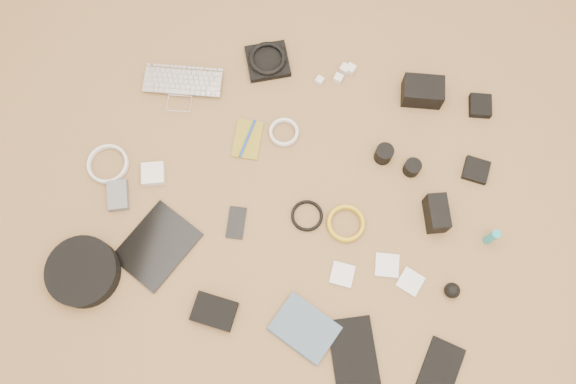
% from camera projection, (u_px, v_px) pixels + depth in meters
% --- Properties ---
extents(laptop, '(0.31, 0.24, 0.02)m').
position_uv_depth(laptop, '(182.00, 92.00, 2.01)').
color(laptop, silver).
rests_on(laptop, ground).
extents(headphone_pouch, '(0.19, 0.19, 0.03)m').
position_uv_depth(headphone_pouch, '(268.00, 61.00, 2.04)').
color(headphone_pouch, black).
rests_on(headphone_pouch, ground).
extents(headphones, '(0.17, 0.17, 0.02)m').
position_uv_depth(headphones, '(267.00, 58.00, 2.02)').
color(headphones, black).
rests_on(headphones, headphone_pouch).
extents(charger_a, '(0.03, 0.03, 0.02)m').
position_uv_depth(charger_a, '(320.00, 81.00, 2.02)').
color(charger_a, silver).
rests_on(charger_a, ground).
extents(charger_b, '(0.04, 0.04, 0.03)m').
position_uv_depth(charger_b, '(345.00, 69.00, 2.03)').
color(charger_b, silver).
rests_on(charger_b, ground).
extents(charger_c, '(0.04, 0.04, 0.03)m').
position_uv_depth(charger_c, '(351.00, 69.00, 2.03)').
color(charger_c, silver).
rests_on(charger_c, ground).
extents(charger_d, '(0.03, 0.03, 0.03)m').
position_uv_depth(charger_d, '(338.00, 79.00, 2.02)').
color(charger_d, silver).
rests_on(charger_d, ground).
extents(dslr_camera, '(0.15, 0.11, 0.08)m').
position_uv_depth(dslr_camera, '(423.00, 91.00, 1.97)').
color(dslr_camera, black).
rests_on(dslr_camera, ground).
extents(lens_pouch, '(0.09, 0.09, 0.03)m').
position_uv_depth(lens_pouch, '(480.00, 106.00, 1.98)').
color(lens_pouch, black).
rests_on(lens_pouch, ground).
extents(notebook_olive, '(0.10, 0.15, 0.01)m').
position_uv_depth(notebook_olive, '(247.00, 139.00, 1.96)').
color(notebook_olive, olive).
rests_on(notebook_olive, ground).
extents(pen_blue, '(0.03, 0.15, 0.01)m').
position_uv_depth(pen_blue, '(247.00, 138.00, 1.95)').
color(pen_blue, '#1538AB').
rests_on(pen_blue, notebook_olive).
extents(cable_white_a, '(0.12, 0.12, 0.01)m').
position_uv_depth(cable_white_a, '(284.00, 133.00, 1.96)').
color(cable_white_a, silver).
rests_on(cable_white_a, ground).
extents(lens_a, '(0.06, 0.06, 0.07)m').
position_uv_depth(lens_a, '(384.00, 154.00, 1.91)').
color(lens_a, black).
rests_on(lens_a, ground).
extents(lens_b, '(0.07, 0.07, 0.05)m').
position_uv_depth(lens_b, '(412.00, 168.00, 1.91)').
color(lens_b, black).
rests_on(lens_b, ground).
extents(card_reader, '(0.09, 0.09, 0.02)m').
position_uv_depth(card_reader, '(476.00, 170.00, 1.92)').
color(card_reader, black).
rests_on(card_reader, ground).
extents(power_brick, '(0.10, 0.10, 0.03)m').
position_uv_depth(power_brick, '(153.00, 174.00, 1.91)').
color(power_brick, silver).
rests_on(power_brick, ground).
extents(cable_white_b, '(0.16, 0.16, 0.01)m').
position_uv_depth(cable_white_b, '(108.00, 164.00, 1.93)').
color(cable_white_b, silver).
rests_on(cable_white_b, ground).
extents(cable_black, '(0.11, 0.11, 0.01)m').
position_uv_depth(cable_black, '(307.00, 216.00, 1.88)').
color(cable_black, black).
rests_on(cable_black, ground).
extents(cable_yellow, '(0.16, 0.16, 0.01)m').
position_uv_depth(cable_yellow, '(346.00, 224.00, 1.87)').
color(cable_yellow, gold).
rests_on(cable_yellow, ground).
extents(flash, '(0.10, 0.13, 0.09)m').
position_uv_depth(flash, '(437.00, 213.00, 1.84)').
color(flash, black).
rests_on(flash, ground).
extents(lens_cleaner, '(0.03, 0.03, 0.10)m').
position_uv_depth(lens_cleaner, '(492.00, 237.00, 1.81)').
color(lens_cleaner, teal).
rests_on(lens_cleaner, ground).
extents(battery_charger, '(0.10, 0.12, 0.03)m').
position_uv_depth(battery_charger, '(118.00, 195.00, 1.89)').
color(battery_charger, '#5E5E63').
rests_on(battery_charger, ground).
extents(tablet, '(0.28, 0.30, 0.01)m').
position_uv_depth(tablet, '(157.00, 246.00, 1.85)').
color(tablet, black).
rests_on(tablet, ground).
extents(phone, '(0.07, 0.11, 0.01)m').
position_uv_depth(phone, '(236.00, 223.00, 1.87)').
color(phone, black).
rests_on(phone, ground).
extents(filter_case_left, '(0.08, 0.08, 0.01)m').
position_uv_depth(filter_case_left, '(342.00, 274.00, 1.82)').
color(filter_case_left, silver).
rests_on(filter_case_left, ground).
extents(filter_case_mid, '(0.09, 0.09, 0.01)m').
position_uv_depth(filter_case_mid, '(387.00, 265.00, 1.83)').
color(filter_case_mid, silver).
rests_on(filter_case_mid, ground).
extents(filter_case_right, '(0.09, 0.09, 0.01)m').
position_uv_depth(filter_case_right, '(410.00, 282.00, 1.81)').
color(filter_case_right, silver).
rests_on(filter_case_right, ground).
extents(air_blower, '(0.06, 0.06, 0.05)m').
position_uv_depth(air_blower, '(452.00, 290.00, 1.79)').
color(air_blower, black).
rests_on(air_blower, ground).
extents(headphone_case, '(0.28, 0.28, 0.06)m').
position_uv_depth(headphone_case, '(83.00, 272.00, 1.80)').
color(headphone_case, black).
rests_on(headphone_case, ground).
extents(drive_case, '(0.14, 0.10, 0.03)m').
position_uv_depth(drive_case, '(214.00, 311.00, 1.77)').
color(drive_case, black).
rests_on(drive_case, ground).
extents(paperback, '(0.23, 0.21, 0.02)m').
position_uv_depth(paperback, '(291.00, 347.00, 1.75)').
color(paperback, '#3F556C').
rests_on(paperback, ground).
extents(notebook_black_a, '(0.21, 0.26, 0.02)m').
position_uv_depth(notebook_black_a, '(354.00, 354.00, 1.75)').
color(notebook_black_a, black).
rests_on(notebook_black_a, ground).
extents(notebook_black_b, '(0.14, 0.18, 0.01)m').
position_uv_depth(notebook_black_b, '(441.00, 368.00, 1.73)').
color(notebook_black_b, black).
rests_on(notebook_black_b, ground).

